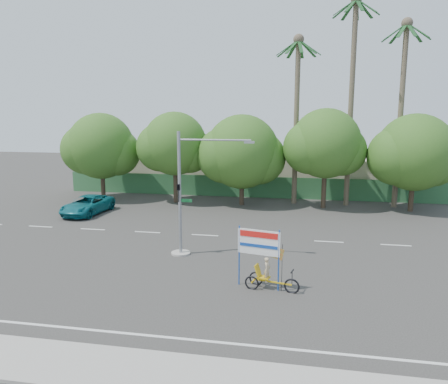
# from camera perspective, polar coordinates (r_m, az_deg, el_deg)

# --- Properties ---
(ground) EXTENTS (120.00, 120.00, 0.00)m
(ground) POSITION_cam_1_polar(r_m,az_deg,el_deg) (21.23, -2.10, -11.85)
(ground) COLOR #33302D
(ground) RESTS_ON ground
(sidewalk_near) EXTENTS (50.00, 2.40, 0.12)m
(sidewalk_near) POSITION_cam_1_polar(r_m,az_deg,el_deg) (14.79, -8.97, -22.42)
(sidewalk_near) COLOR gray
(sidewalk_near) RESTS_ON ground
(fence) EXTENTS (38.00, 0.08, 2.00)m
(fence) POSITION_cam_1_polar(r_m,az_deg,el_deg) (41.49, 4.38, 0.64)
(fence) COLOR #336B3D
(fence) RESTS_ON ground
(building_left) EXTENTS (12.00, 8.00, 4.00)m
(building_left) POSITION_cam_1_polar(r_m,az_deg,el_deg) (47.77, -7.03, 3.10)
(building_left) COLOR beige
(building_left) RESTS_ON ground
(building_right) EXTENTS (14.00, 8.00, 3.60)m
(building_right) POSITION_cam_1_polar(r_m,az_deg,el_deg) (45.74, 15.04, 2.25)
(building_right) COLOR beige
(building_right) RESTS_ON ground
(tree_far_left) EXTENTS (7.14, 6.00, 7.96)m
(tree_far_left) POSITION_cam_1_polar(r_m,az_deg,el_deg) (41.59, -15.81, 5.53)
(tree_far_left) COLOR #473828
(tree_far_left) RESTS_ON ground
(tree_left) EXTENTS (6.66, 5.60, 8.07)m
(tree_left) POSITION_cam_1_polar(r_m,az_deg,el_deg) (38.98, -6.51, 5.99)
(tree_left) COLOR #473828
(tree_left) RESTS_ON ground
(tree_center) EXTENTS (7.62, 6.40, 7.85)m
(tree_center) POSITION_cam_1_polar(r_m,az_deg,el_deg) (37.72, 2.28, 5.00)
(tree_center) COLOR #473828
(tree_center) RESTS_ON ground
(tree_right) EXTENTS (6.90, 5.80, 8.36)m
(tree_right) POSITION_cam_1_polar(r_m,az_deg,el_deg) (37.30, 13.06, 5.86)
(tree_right) COLOR #473828
(tree_right) RESTS_ON ground
(tree_far_right) EXTENTS (7.38, 6.20, 7.94)m
(tree_far_right) POSITION_cam_1_polar(r_m,az_deg,el_deg) (38.30, 23.56, 4.48)
(tree_far_right) COLOR #473828
(tree_far_right) RESTS_ON ground
(palm_tall) EXTENTS (3.73, 3.79, 17.45)m
(palm_tall) POSITION_cam_1_polar(r_m,az_deg,el_deg) (38.90, 16.39, 13.60)
(palm_tall) COLOR #70604C
(palm_tall) RESTS_ON ground
(palm_mid) EXTENTS (3.73, 3.79, 15.45)m
(palm_mid) POSITION_cam_1_polar(r_m,az_deg,el_deg) (39.43, 22.22, 11.66)
(palm_mid) COLOR #70604C
(palm_mid) RESTS_ON ground
(palm_short) EXTENTS (3.73, 3.79, 14.45)m
(palm_short) POSITION_cam_1_polar(r_m,az_deg,el_deg) (38.67, 9.49, 11.52)
(palm_short) COLOR #70604C
(palm_short) RESTS_ON ground
(traffic_signal) EXTENTS (4.72, 1.10, 7.00)m
(traffic_signal) POSITION_cam_1_polar(r_m,az_deg,el_deg) (24.59, -5.12, -1.64)
(traffic_signal) COLOR gray
(traffic_signal) RESTS_ON ground
(trike_billboard) EXTENTS (2.91, 1.03, 2.91)m
(trike_billboard) POSITION_cam_1_polar(r_m,az_deg,el_deg) (20.33, 5.29, -9.38)
(trike_billboard) COLOR black
(trike_billboard) RESTS_ON ground
(pickup_truck) EXTENTS (2.83, 5.40, 1.45)m
(pickup_truck) POSITION_cam_1_polar(r_m,az_deg,el_deg) (36.44, -17.42, -1.63)
(pickup_truck) COLOR #106770
(pickup_truck) RESTS_ON ground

